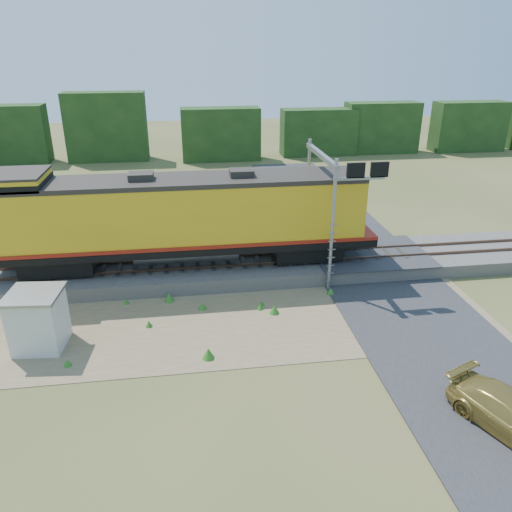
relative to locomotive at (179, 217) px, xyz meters
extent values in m
plane|color=#475123|center=(4.53, -6.00, -3.75)|extent=(140.00, 140.00, 0.00)
cube|color=slate|center=(4.53, 0.00, -3.35)|extent=(70.00, 5.00, 0.80)
cube|color=brown|center=(4.53, -0.72, -2.87)|extent=(70.00, 0.10, 0.16)
cube|color=brown|center=(4.53, 0.72, -2.87)|extent=(70.00, 0.10, 0.16)
cube|color=#8C7754|center=(2.53, -5.50, -3.73)|extent=(26.00, 8.00, 0.03)
cube|color=#38383A|center=(11.53, 0.00, -2.92)|extent=(7.00, 5.20, 0.06)
cube|color=#38383A|center=(11.53, 16.00, -3.71)|extent=(7.00, 24.00, 0.08)
cube|color=#173412|center=(4.53, 32.00, -0.50)|extent=(36.00, 3.00, 6.50)
cube|color=black|center=(-6.80, 0.00, -2.30)|extent=(3.94, 2.52, 0.99)
cube|color=black|center=(7.44, 0.00, -2.30)|extent=(3.94, 2.52, 0.99)
cube|color=black|center=(0.32, 0.00, -1.61)|extent=(21.91, 3.29, 0.39)
cylinder|color=gray|center=(0.32, 0.00, -2.13)|extent=(6.03, 1.31, 1.31)
cube|color=gold|center=(0.32, 0.00, 0.29)|extent=(20.27, 3.18, 3.40)
cube|color=maroon|center=(0.32, 0.00, -1.28)|extent=(21.91, 3.34, 0.20)
cube|color=#28231E|center=(0.32, 0.00, 2.12)|extent=(20.27, 3.23, 0.26)
cube|color=gold|center=(-8.23, 0.00, 2.37)|extent=(2.85, 3.18, 0.77)
cube|color=#28231E|center=(-8.23, 0.00, 2.80)|extent=(2.85, 3.23, 0.13)
cube|color=black|center=(-8.23, 0.00, 2.32)|extent=(2.90, 3.23, 0.38)
cube|color=#28231E|center=(-1.87, 0.00, 2.37)|extent=(1.31, 1.10, 0.49)
cube|color=#28231E|center=(3.61, 0.00, 2.37)|extent=(1.31, 1.10, 0.49)
cube|color=silver|center=(-6.41, -6.43, -2.44)|extent=(2.29, 2.29, 2.62)
cube|color=gray|center=(-6.41, -6.43, -1.08)|extent=(2.52, 2.52, 0.13)
cylinder|color=gray|center=(8.14, -2.80, -0.04)|extent=(0.19, 0.19, 7.43)
cylinder|color=gray|center=(8.14, 2.80, -0.04)|extent=(0.19, 0.19, 7.43)
cube|color=gray|center=(8.14, 0.00, 3.25)|extent=(0.27, 6.20, 0.27)
cube|color=gray|center=(9.42, -2.80, 2.62)|extent=(2.76, 0.16, 0.16)
cube|color=black|center=(9.20, -2.80, 3.04)|extent=(0.95, 0.16, 0.80)
cube|color=black|center=(10.48, -2.80, 3.04)|extent=(0.95, 0.16, 0.80)
camera|label=1|loc=(0.52, -27.05, 9.16)|focal=35.00mm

